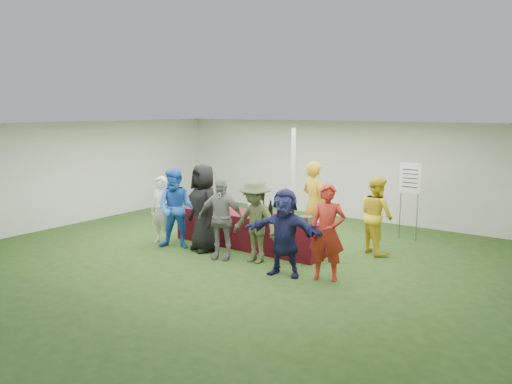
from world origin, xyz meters
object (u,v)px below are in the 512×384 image
Objects in this scene: customer_1 at (176,208)px; customer_3 at (221,218)px; dump_bucket at (306,221)px; staff_back at (376,215)px; customer_6 at (327,232)px; wine_list_sign at (410,184)px; customer_0 at (162,210)px; customer_5 at (284,232)px; customer_2 at (204,208)px; staff_pourer at (314,204)px; serving_table at (249,230)px; customer_4 at (255,221)px.

customer_1 reaches higher than customer_3.
customer_1 is 1.29m from customer_3.
dump_bucket is 0.16× the size of staff_back.
customer_6 is at bearing -17.15° from customer_3.
wine_list_sign reaches higher than dump_bucket.
dump_bucket is at bearing 2.65° from customer_0.
wine_list_sign is 5.72m from customer_0.
dump_bucket is at bearing 83.17° from customer_5.
customer_2 is (0.62, 0.19, 0.05)m from customer_1.
wine_list_sign is at bearing -112.45° from staff_pourer.
serving_table is 2.17× the size of customer_4.
customer_1 is 2.90m from customer_5.
customer_6 reaches higher than serving_table.
staff_back is at bearing 22.70° from customer_3.
serving_table is 2.07× the size of customer_6.
customer_6 is (2.36, 0.11, 0.04)m from customer_3.
customer_0 is at bearing -153.71° from customer_2.
serving_table is 1.15m from customer_2.
customer_2 is at bearing -10.23° from customer_1.
staff_back is (0.89, 1.40, -0.02)m from dump_bucket.
customer_2 reaches higher than customer_1.
customer_3 is 0.96× the size of customer_6.
customer_0 is 0.92× the size of customer_3.
wine_list_sign is 1.09× the size of customer_4.
wine_list_sign is 0.95× the size of staff_pourer.
serving_table is 2.19× the size of staff_back.
customer_4 is at bearing -7.23° from customer_0.
wine_list_sign reaches higher than customer_6.
customer_2 reaches higher than customer_3.
staff_back is 0.93× the size of customer_1.
staff_pourer is at bearing 92.79° from customer_5.
customer_4 is at bearing 157.79° from customer_6.
customer_1 is 1.09× the size of customer_5.
customer_6 is at bearing 144.23° from staff_pourer.
customer_3 reaches higher than customer_0.
customer_3 is 2.36m from customer_6.
staff_pourer is at bearing 112.17° from dump_bucket.
customer_0 is 2.56m from customer_4.
staff_pourer is (1.11, 0.94, 0.57)m from serving_table.
customer_4 is (-1.70, -2.01, 0.01)m from staff_back.
customer_6 reaches higher than staff_back.
customer_6 is at bearing -93.74° from wine_list_sign.
customer_5 is at bearing -13.08° from customer_0.
customer_0 is at bearing 143.87° from customer_1.
staff_pourer is 3.44m from customer_0.
serving_table is at bearing 59.27° from staff_pourer.
customer_4 is (0.78, -0.83, 0.45)m from serving_table.
customer_0 reaches higher than dump_bucket.
wine_list_sign is at bearing 16.13° from customer_1.
staff_pourer is at bearing 43.53° from staff_back.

